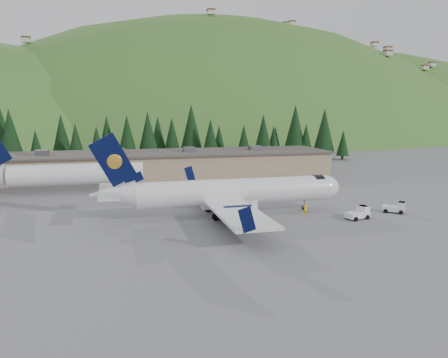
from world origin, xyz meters
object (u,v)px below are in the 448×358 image
(terminal_building, at_px, (166,163))
(ramp_worker, at_px, (305,209))
(second_airliner, at_px, (59,174))
(airliner, at_px, (227,193))
(baggage_tug_b, at_px, (396,208))
(baggage_tug_a, at_px, (359,213))

(terminal_building, relative_size, ramp_worker, 40.62)
(second_airliner, bearing_deg, terminal_building, 38.78)
(airliner, relative_size, second_airliner, 1.25)
(airliner, relative_size, baggage_tug_b, 10.54)
(baggage_tug_a, height_order, ramp_worker, ramp_worker)
(baggage_tug_b, bearing_deg, second_airliner, -171.44)
(second_airliner, distance_m, baggage_tug_b, 53.88)
(baggage_tug_b, distance_m, ramp_worker, 12.97)
(airliner, bearing_deg, baggage_tug_b, -11.06)
(terminal_building, xyz_separation_m, ramp_worker, (14.22, -40.61, -1.75))
(ramp_worker, bearing_deg, second_airliner, -41.35)
(airliner, distance_m, second_airliner, 32.51)
(airliner, height_order, ramp_worker, airliner)
(baggage_tug_a, bearing_deg, terminal_building, 100.04)
(baggage_tug_b, xyz_separation_m, terminal_building, (-27.09, 42.20, 1.92))
(airliner, distance_m, baggage_tug_a, 17.50)
(airliner, xyz_separation_m, baggage_tug_a, (16.29, -5.98, -2.29))
(second_airliner, xyz_separation_m, baggage_tug_a, (40.20, -27.99, -2.58))
(ramp_worker, bearing_deg, baggage_tug_b, 167.37)
(baggage_tug_b, height_order, terminal_building, terminal_building)
(second_airliner, relative_size, baggage_tug_a, 8.05)
(second_airliner, distance_m, terminal_building, 25.55)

